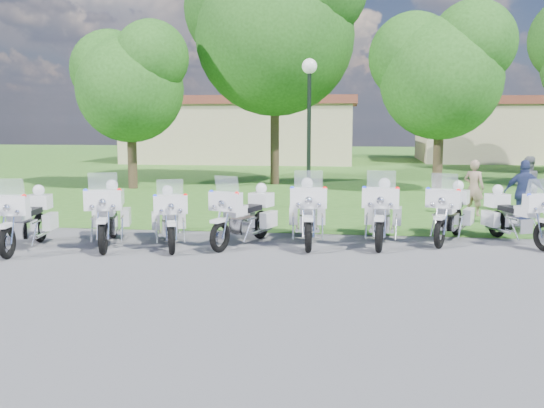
# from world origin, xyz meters

# --- Properties ---
(ground) EXTENTS (100.00, 100.00, 0.00)m
(ground) POSITION_xyz_m (0.00, 0.00, 0.00)
(ground) COLOR slate
(ground) RESTS_ON ground
(grass_lawn) EXTENTS (100.00, 48.00, 0.01)m
(grass_lawn) POSITION_xyz_m (0.00, 27.00, 0.00)
(grass_lawn) COLOR #356B22
(grass_lawn) RESTS_ON ground
(motorcycle_0) EXTENTS (0.92, 2.29, 1.54)m
(motorcycle_0) POSITION_xyz_m (-5.74, 0.64, 0.64)
(motorcycle_0) COLOR black
(motorcycle_0) RESTS_ON ground
(motorcycle_1) EXTENTS (1.20, 2.36, 1.62)m
(motorcycle_1) POSITION_xyz_m (-4.20, 1.24, 0.68)
(motorcycle_1) COLOR black
(motorcycle_1) RESTS_ON ground
(motorcycle_2) EXTENTS (1.19, 2.13, 1.49)m
(motorcycle_2) POSITION_xyz_m (-2.89, 1.32, 0.62)
(motorcycle_2) COLOR black
(motorcycle_2) RESTS_ON ground
(motorcycle_3) EXTENTS (1.28, 2.17, 1.54)m
(motorcycle_3) POSITION_xyz_m (-1.33, 1.68, 0.64)
(motorcycle_3) COLOR black
(motorcycle_3) RESTS_ON ground
(motorcycle_4) EXTENTS (0.93, 2.46, 1.65)m
(motorcycle_4) POSITION_xyz_m (0.01, 2.02, 0.69)
(motorcycle_4) COLOR black
(motorcycle_4) RESTS_ON ground
(motorcycle_5) EXTENTS (0.95, 2.45, 1.65)m
(motorcycle_5) POSITION_xyz_m (1.62, 2.21, 0.69)
(motorcycle_5) COLOR black
(motorcycle_5) RESTS_ON ground
(motorcycle_6) EXTENTS (1.28, 2.21, 1.56)m
(motorcycle_6) POSITION_xyz_m (3.13, 2.65, 0.65)
(motorcycle_6) COLOR black
(motorcycle_6) RESTS_ON ground
(motorcycle_7) EXTENTS (1.24, 2.07, 1.47)m
(motorcycle_7) POSITION_xyz_m (4.51, 2.58, 0.61)
(motorcycle_7) COLOR black
(motorcycle_7) RESTS_ON ground
(lamp_post) EXTENTS (0.44, 0.44, 4.43)m
(lamp_post) POSITION_xyz_m (-0.31, 6.88, 3.32)
(lamp_post) COLOR black
(lamp_post) RESTS_ON ground
(tree_0) EXTENTS (4.80, 4.10, 6.40)m
(tree_0) POSITION_xyz_m (-7.57, 11.76, 4.23)
(tree_0) COLOR #38281C
(tree_0) RESTS_ON ground
(tree_1) EXTENTS (7.53, 6.43, 10.04)m
(tree_1) POSITION_xyz_m (-2.27, 14.04, 6.65)
(tree_1) COLOR #38281C
(tree_1) RESTS_ON ground
(tree_2) EXTENTS (5.18, 4.42, 6.90)m
(tree_2) POSITION_xyz_m (4.10, 12.13, 4.57)
(tree_2) COLOR #38281C
(tree_2) RESTS_ON ground
(building_west) EXTENTS (14.56, 8.32, 4.10)m
(building_west) POSITION_xyz_m (-6.00, 28.00, 2.07)
(building_west) COLOR tan
(building_west) RESTS_ON ground
(building_east) EXTENTS (11.44, 7.28, 4.10)m
(building_east) POSITION_xyz_m (11.00, 30.00, 2.07)
(building_east) COLOR tan
(building_east) RESTS_ON ground
(bystander_a) EXTENTS (0.68, 0.62, 1.56)m
(bystander_a) POSITION_xyz_m (4.34, 6.32, 0.78)
(bystander_a) COLOR #9C7B69
(bystander_a) RESTS_ON ground
(bystander_b) EXTENTS (0.93, 0.82, 1.62)m
(bystander_b) POSITION_xyz_m (6.00, 7.22, 0.81)
(bystander_b) COLOR slate
(bystander_b) RESTS_ON ground
(bystander_c) EXTENTS (1.03, 0.56, 1.67)m
(bystander_c) POSITION_xyz_m (5.25, 4.73, 0.83)
(bystander_c) COLOR navy
(bystander_c) RESTS_ON ground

